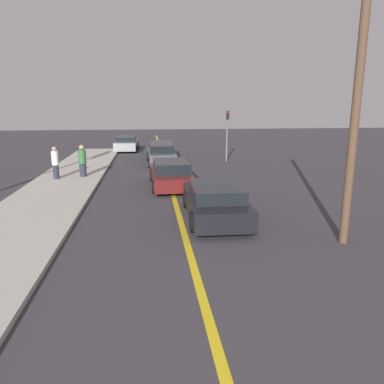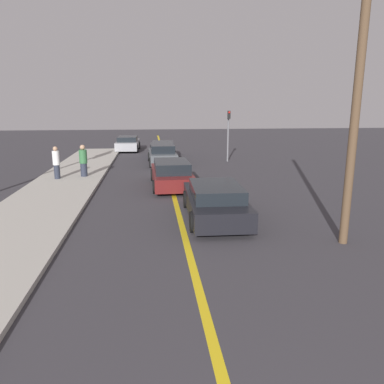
% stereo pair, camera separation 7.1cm
% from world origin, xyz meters
% --- Properties ---
extents(road_center_line, '(0.20, 60.00, 0.01)m').
position_xyz_m(road_center_line, '(0.00, 18.00, 0.00)').
color(road_center_line, gold).
rests_on(road_center_line, ground_plane).
extents(sidewalk_left, '(3.41, 32.82, 0.14)m').
position_xyz_m(sidewalk_left, '(-5.31, 16.41, 0.07)').
color(sidewalk_left, '#ADA89E').
rests_on(sidewalk_left, ground_plane).
extents(car_near_right_lane, '(2.09, 4.75, 1.26)m').
position_xyz_m(car_near_right_lane, '(1.24, 11.85, 0.62)').
color(car_near_right_lane, black).
rests_on(car_near_right_lane, ground_plane).
extents(car_ahead_center, '(2.05, 4.83, 1.29)m').
position_xyz_m(car_ahead_center, '(0.02, 17.32, 0.62)').
color(car_ahead_center, maroon).
rests_on(car_ahead_center, ground_plane).
extents(car_far_distant, '(1.95, 4.53, 1.35)m').
position_xyz_m(car_far_distant, '(-0.20, 24.42, 0.65)').
color(car_far_distant, '#4C5156').
rests_on(car_far_distant, ground_plane).
extents(car_parked_left_lot, '(2.03, 4.19, 1.22)m').
position_xyz_m(car_parked_left_lot, '(-0.08, 27.58, 0.60)').
color(car_parked_left_lot, navy).
rests_on(car_parked_left_lot, ground_plane).
extents(car_oncoming_far, '(2.03, 4.47, 1.25)m').
position_xyz_m(car_oncoming_far, '(-2.93, 32.27, 0.61)').
color(car_oncoming_far, '#9E9EA3').
rests_on(car_oncoming_far, ground_plane).
extents(pedestrian_near_curb, '(0.35, 0.35, 1.69)m').
position_xyz_m(pedestrian_near_curb, '(-5.88, 19.23, 0.99)').
color(pedestrian_near_curb, '#282D3D').
rests_on(pedestrian_near_curb, sidewalk_left).
extents(pedestrian_mid_group, '(0.42, 0.42, 1.71)m').
position_xyz_m(pedestrian_mid_group, '(-4.60, 19.76, 0.98)').
color(pedestrian_mid_group, '#282D3D').
rests_on(pedestrian_mid_group, sidewalk_left).
extents(traffic_light, '(0.18, 0.40, 3.51)m').
position_xyz_m(traffic_light, '(4.42, 25.06, 2.19)').
color(traffic_light, slate).
rests_on(traffic_light, ground_plane).
extents(utility_pole, '(0.24, 0.24, 7.38)m').
position_xyz_m(utility_pole, '(4.57, 9.05, 3.69)').
color(utility_pole, brown).
rests_on(utility_pole, ground_plane).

